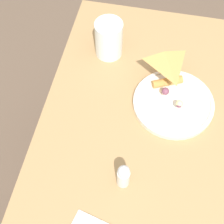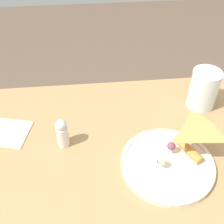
% 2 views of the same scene
% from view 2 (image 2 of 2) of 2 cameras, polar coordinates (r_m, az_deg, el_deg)
% --- Properties ---
extents(dining_table, '(1.06, 0.86, 0.71)m').
position_cam_2_polar(dining_table, '(0.79, 1.09, -19.07)').
color(dining_table, '#A87F51').
rests_on(dining_table, ground_plane).
extents(plate_pizza, '(0.24, 0.24, 0.05)m').
position_cam_2_polar(plate_pizza, '(0.75, 11.39, -9.96)').
color(plate_pizza, silver).
rests_on(plate_pizza, dining_table).
extents(milk_glass, '(0.09, 0.09, 0.13)m').
position_cam_2_polar(milk_glass, '(0.92, 18.08, 4.31)').
color(milk_glass, white).
rests_on(milk_glass, dining_table).
extents(salt_shaker, '(0.03, 0.03, 0.09)m').
position_cam_2_polar(salt_shaker, '(0.77, -10.08, -4.19)').
color(salt_shaker, silver).
rests_on(salt_shaker, dining_table).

